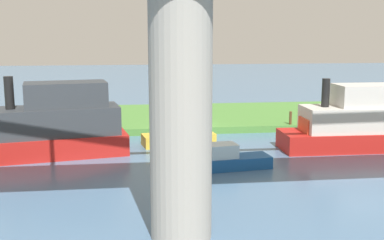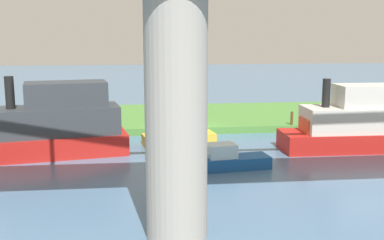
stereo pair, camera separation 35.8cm
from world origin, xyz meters
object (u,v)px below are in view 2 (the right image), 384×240
(bridge_pylon, at_px, (176,108))
(houseboat_blue, at_px, (52,126))
(mooring_post, at_px, (292,118))
(motorboat_red, at_px, (229,160))
(skiff_small, at_px, (177,136))
(pontoon_yellow, at_px, (357,124))
(person_on_bank, at_px, (183,114))

(bridge_pylon, bearing_deg, houseboat_blue, -62.20)
(bridge_pylon, distance_m, mooring_post, 20.67)
(mooring_post, distance_m, motorboat_red, 11.39)
(skiff_small, bearing_deg, houseboat_blue, 13.88)
(bridge_pylon, height_order, houseboat_blue, bridge_pylon)
(pontoon_yellow, bearing_deg, houseboat_blue, -1.92)
(bridge_pylon, distance_m, pontoon_yellow, 17.23)
(pontoon_yellow, distance_m, motorboat_red, 9.45)
(person_on_bank, bearing_deg, pontoon_yellow, 144.01)
(mooring_post, relative_size, motorboat_red, 0.23)
(motorboat_red, distance_m, skiff_small, 6.34)
(bridge_pylon, height_order, skiff_small, bridge_pylon)
(bridge_pylon, bearing_deg, skiff_small, -94.41)
(person_on_bank, bearing_deg, skiff_small, 80.01)
(mooring_post, height_order, motorboat_red, mooring_post)
(mooring_post, xyz_separation_m, skiff_small, (8.92, 3.44, -0.43))
(person_on_bank, xyz_separation_m, houseboat_blue, (8.50, 6.83, 0.59))
(person_on_bank, xyz_separation_m, pontoon_yellow, (-10.27, 7.46, 0.47))
(houseboat_blue, bearing_deg, skiff_small, -166.12)
(person_on_bank, distance_m, mooring_post, 8.19)
(skiff_small, bearing_deg, pontoon_yellow, 167.28)
(bridge_pylon, height_order, pontoon_yellow, bridge_pylon)
(bridge_pylon, relative_size, mooring_post, 9.47)
(bridge_pylon, height_order, person_on_bank, bridge_pylon)
(houseboat_blue, bearing_deg, mooring_post, -162.16)
(mooring_post, distance_m, pontoon_yellow, 6.39)
(pontoon_yellow, bearing_deg, mooring_post, -69.51)
(pontoon_yellow, distance_m, skiff_small, 11.47)
(person_on_bank, height_order, mooring_post, person_on_bank)
(pontoon_yellow, xyz_separation_m, motorboat_red, (8.75, 3.36, -1.17))
(person_on_bank, height_order, pontoon_yellow, pontoon_yellow)
(houseboat_blue, bearing_deg, pontoon_yellow, 178.08)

